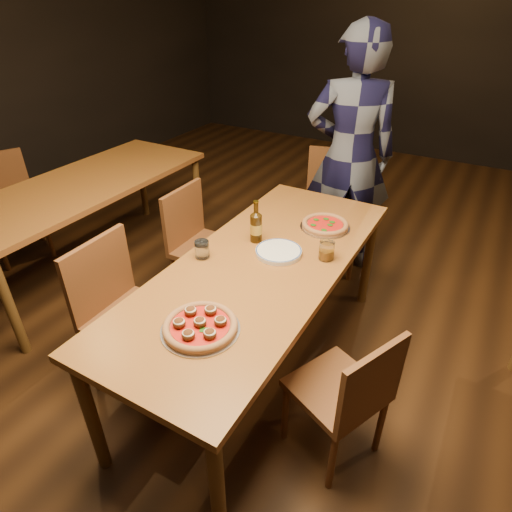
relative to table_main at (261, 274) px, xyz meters
The scene contains 16 objects.
ground 0.68m from the table_main, ahead, with size 9.00×9.00×0.00m, color black.
room_shell 1.18m from the table_main, ahead, with size 9.00×9.00×9.00m.
table_main is the anchor object (origin of this frame).
table_left 1.73m from the table_main, 169.99° to the left, with size 0.80×2.00×0.75m.
chair_main_nw 0.72m from the table_main, 141.40° to the right, with size 0.43×0.43×0.93m, color brown, non-canonical shape.
chair_main_sw 0.78m from the table_main, 148.16° to the left, with size 0.42×0.42×0.89m, color brown, non-canonical shape.
chair_main_e 0.69m from the table_main, 27.09° to the right, with size 0.38×0.38×0.81m, color brown, non-canonical shape.
chair_end 1.30m from the table_main, 93.44° to the left, with size 0.45×0.45×0.97m, color brown, non-canonical shape.
chair_nbr_left 2.42m from the table_main, behind, with size 0.42×0.42×0.90m, color brown, non-canonical shape.
pizza_meatball 0.59m from the table_main, 86.71° to the right, with size 0.34×0.34×0.06m.
pizza_margherita 0.56m from the table_main, 74.82° to the left, with size 0.30×0.30×0.04m.
plate_stack 0.16m from the table_main, 73.01° to the left, with size 0.25×0.25×0.02m, color white.
beer_bottle 0.28m from the table_main, 125.78° to the left, with size 0.07×0.07×0.24m.
water_glass 0.34m from the table_main, 160.96° to the right, with size 0.08×0.08×0.10m, color white.
amber_glass 0.37m from the table_main, 36.78° to the left, with size 0.08×0.08×0.10m, color #9D5B11.
diner 1.39m from the table_main, 90.48° to the left, with size 0.67×0.44×1.83m, color black.
Camera 1 is at (0.91, -1.65, 1.97)m, focal length 30.00 mm.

